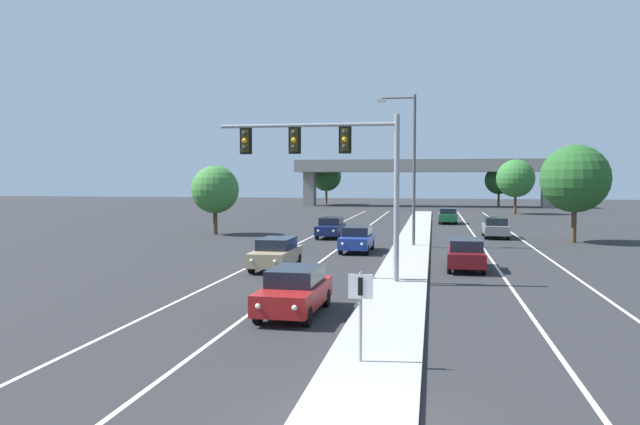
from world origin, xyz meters
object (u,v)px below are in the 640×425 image
(tree_far_left_a, at_px, (326,176))
(car_receding_grey, at_px, (495,227))
(median_sign_post, at_px, (361,303))
(tree_far_right_c, at_px, (575,179))
(car_receding_darkred, at_px, (466,254))
(tree_far_right_a, at_px, (516,178))
(car_oncoming_red, at_px, (294,290))
(car_receding_green, at_px, (448,216))
(tree_far_left_b, at_px, (215,190))
(car_oncoming_tan, at_px, (276,253))
(car_oncoming_blue, at_px, (357,239))
(car_oncoming_navy, at_px, (331,227))
(tree_far_right_b, at_px, (499,180))
(street_lamp_median, at_px, (411,161))
(overhead_signal_mast, at_px, (333,158))

(tree_far_left_a, bearing_deg, car_receding_grey, -67.65)
(median_sign_post, bearing_deg, tree_far_right_c, 69.69)
(car_receding_darkred, relative_size, tree_far_right_a, 0.64)
(median_sign_post, relative_size, car_oncoming_red, 0.49)
(car_receding_green, bearing_deg, tree_far_left_b, -140.39)
(tree_far_right_c, bearing_deg, car_receding_green, 116.31)
(median_sign_post, distance_m, car_oncoming_tan, 16.38)
(car_receding_grey, bearing_deg, car_oncoming_red, -108.03)
(tree_far_right_a, relative_size, tree_far_left_b, 1.25)
(car_oncoming_blue, relative_size, car_receding_grey, 1.00)
(car_oncoming_navy, height_order, tree_far_left_b, tree_far_left_b)
(car_oncoming_blue, distance_m, car_receding_darkred, 9.07)
(car_oncoming_tan, bearing_deg, tree_far_right_a, 70.63)
(tree_far_right_b, xyz_separation_m, tree_far_right_a, (-0.07, -21.06, 0.30))
(street_lamp_median, distance_m, tree_far_right_b, 62.84)
(overhead_signal_mast, xyz_separation_m, car_oncoming_blue, (-0.37, 11.47, -4.67))
(car_receding_darkred, distance_m, tree_far_left_b, 25.21)
(median_sign_post, distance_m, tree_far_right_a, 68.14)
(car_oncoming_blue, height_order, tree_far_left_b, tree_far_left_b)
(car_oncoming_tan, distance_m, tree_far_left_b, 20.34)
(median_sign_post, xyz_separation_m, car_receding_grey, (6.47, 34.10, -0.77))
(overhead_signal_mast, height_order, car_receding_grey, overhead_signal_mast)
(car_receding_green, relative_size, tree_far_left_a, 0.59)
(street_lamp_median, distance_m, car_oncoming_navy, 9.67)
(median_sign_post, xyz_separation_m, car_receding_darkred, (3.35, 16.76, -0.77))
(tree_far_right_a, distance_m, tree_far_left_b, 44.22)
(car_oncoming_navy, distance_m, tree_far_right_a, 39.82)
(car_oncoming_red, relative_size, tree_far_left_a, 0.59)
(tree_far_left_a, relative_size, tree_far_right_b, 1.15)
(median_sign_post, height_order, tree_far_right_c, tree_far_right_c)
(car_receding_grey, xyz_separation_m, car_receding_green, (-3.30, 14.46, 0.00))
(street_lamp_median, xyz_separation_m, car_receding_grey, (6.26, 7.73, -4.97))
(overhead_signal_mast, height_order, median_sign_post, overhead_signal_mast)
(overhead_signal_mast, relative_size, tree_far_left_b, 1.42)
(car_receding_green, bearing_deg, car_oncoming_red, -97.98)
(tree_far_right_a, bearing_deg, car_oncoming_red, -103.66)
(car_oncoming_red, distance_m, tree_far_right_a, 63.54)
(tree_far_left_b, bearing_deg, car_oncoming_tan, -60.93)
(median_sign_post, distance_m, car_oncoming_navy, 32.36)
(car_oncoming_blue, distance_m, car_oncoming_navy, 9.07)
(car_oncoming_navy, distance_m, tree_far_right_b, 59.28)
(car_oncoming_tan, xyz_separation_m, tree_far_right_b, (18.29, 72.87, 3.48))
(car_oncoming_navy, distance_m, car_receding_green, 19.18)
(car_oncoming_red, height_order, car_receding_green, same)
(car_oncoming_tan, height_order, car_receding_darkred, same)
(car_receding_green, relative_size, tree_far_right_b, 0.68)
(overhead_signal_mast, xyz_separation_m, car_oncoming_tan, (-3.50, 3.40, -4.67))
(tree_far_right_c, relative_size, tree_far_right_a, 1.00)
(median_sign_post, distance_m, tree_far_right_b, 88.93)
(tree_far_left_a, bearing_deg, car_oncoming_navy, -79.67)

